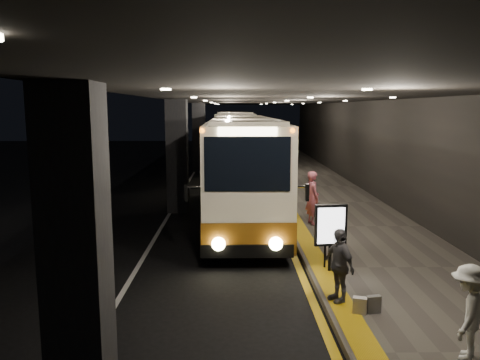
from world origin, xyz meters
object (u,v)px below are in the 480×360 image
object	(u,v)px
passenger_waiting_grey	(339,265)
bag_polka	(373,304)
bag_plain	(360,306)
passenger_waiting_white	(468,312)
coach_main	(242,172)
coach_second	(235,141)
passenger_boarding	(313,198)
info_sign	(331,227)
stanchion_post	(325,248)

from	to	relation	value
passenger_waiting_grey	bag_polka	xyz separation A→B (m)	(0.55, -0.58, -0.59)
bag_plain	passenger_waiting_white	bearing A→B (deg)	-52.28
coach_main	passenger_waiting_grey	bearing A→B (deg)	-77.71
coach_second	passenger_boarding	distance (m)	17.72
coach_second	bag_plain	size ratio (longest dim) A/B	36.34
passenger_waiting_white	coach_second	bearing A→B (deg)	-137.97
coach_second	info_sign	xyz separation A→B (m)	(2.16, -22.22, -0.53)
bag_plain	passenger_waiting_grey	bearing A→B (deg)	114.71
passenger_boarding	bag_plain	world-z (taller)	passenger_boarding
passenger_waiting_white	stanchion_post	xyz separation A→B (m)	(-1.40, 4.24, -0.25)
passenger_boarding	bag_polka	bearing A→B (deg)	165.81
passenger_boarding	bag_plain	size ratio (longest dim) A/B	5.59
passenger_boarding	info_sign	bearing A→B (deg)	161.41
coach_second	stanchion_post	size ratio (longest dim) A/B	11.55
passenger_waiting_grey	info_sign	bearing A→B (deg)	150.02
bag_plain	stanchion_post	world-z (taller)	stanchion_post
coach_second	passenger_waiting_white	distance (m)	26.46
passenger_boarding	bag_polka	size ratio (longest dim) A/B	5.29
passenger_boarding	passenger_waiting_grey	xyz separation A→B (m)	(-0.56, -6.47, -0.15)
passenger_waiting_grey	bag_plain	world-z (taller)	passenger_waiting_grey
coach_second	bag_polka	distance (m)	24.74
passenger_waiting_grey	stanchion_post	bearing A→B (deg)	152.76
coach_second	passenger_waiting_white	xyz separation A→B (m)	(3.50, -26.21, -0.87)
coach_main	stanchion_post	bearing A→B (deg)	-72.48
passenger_boarding	passenger_waiting_white	world-z (taller)	passenger_boarding
info_sign	stanchion_post	size ratio (longest dim) A/B	1.61
info_sign	stanchion_post	distance (m)	0.65
bag_polka	stanchion_post	bearing A→B (deg)	99.32
bag_polka	info_sign	xyz separation A→B (m)	(-0.36, 2.35, 0.94)
passenger_waiting_grey	bag_polka	bearing A→B (deg)	19.70
passenger_waiting_white	passenger_waiting_grey	size ratio (longest dim) A/B	1.00
passenger_boarding	passenger_waiting_grey	distance (m)	6.50
bag_plain	bag_polka	bearing A→B (deg)	6.40
passenger_waiting_grey	bag_polka	world-z (taller)	passenger_waiting_grey
bag_polka	passenger_waiting_grey	bearing A→B (deg)	133.44
passenger_waiting_grey	bag_plain	xyz separation A→B (m)	(0.28, -0.61, -0.60)
bag_polka	passenger_boarding	bearing A→B (deg)	89.90
passenger_waiting_grey	stanchion_post	size ratio (longest dim) A/B	1.49
passenger_waiting_grey	bag_plain	distance (m)	0.90
passenger_boarding	passenger_waiting_white	xyz separation A→B (m)	(0.96, -8.69, -0.15)
bag_plain	coach_second	bearing A→B (deg)	95.23
bag_polka	stanchion_post	distance (m)	2.66
coach_main	coach_second	world-z (taller)	coach_second
bag_polka	info_sign	distance (m)	2.55
bag_plain	passenger_boarding	bearing A→B (deg)	87.73
passenger_waiting_grey	stanchion_post	world-z (taller)	passenger_waiting_grey
passenger_boarding	passenger_waiting_white	size ratio (longest dim) A/B	1.20
passenger_waiting_white	stanchion_post	world-z (taller)	passenger_waiting_white
coach_main	passenger_waiting_white	xyz separation A→B (m)	(3.32, -10.15, -0.83)
passenger_boarding	bag_plain	bearing A→B (deg)	163.63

